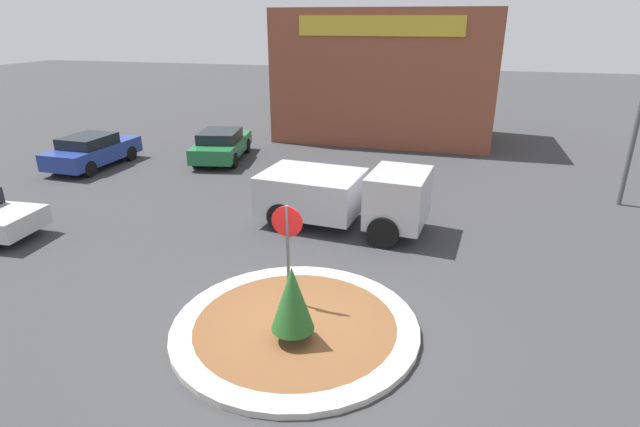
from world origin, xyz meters
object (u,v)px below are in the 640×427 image
parked_sedan_green (222,144)px  parked_sedan_blue (92,151)px  utility_truck (344,195)px  stop_sign (287,239)px

parked_sedan_green → parked_sedan_blue: size_ratio=1.07×
utility_truck → parked_sedan_green: bearing=144.1°
stop_sign → parked_sedan_green: (-7.03, 11.27, -0.99)m
stop_sign → parked_sedan_blue: size_ratio=0.56×
stop_sign → parked_sedan_blue: bearing=144.0°
parked_sedan_blue → stop_sign: bearing=-124.3°
utility_truck → parked_sedan_blue: 12.68m
stop_sign → utility_truck: 4.98m
stop_sign → parked_sedan_blue: stop_sign is taller
stop_sign → parked_sedan_green: 13.32m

